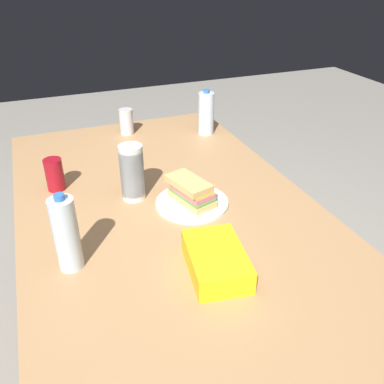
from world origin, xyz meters
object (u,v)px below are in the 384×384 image
(sandwich, at_px, (191,191))
(chip_bag, at_px, (216,260))
(paper_plate, at_px, (192,203))
(plastic_cup_stack, at_px, (132,172))
(soda_can_silver, at_px, (126,122))
(soda_can_red, at_px, (55,174))
(dining_table, at_px, (170,228))
(water_bottle_tall, at_px, (206,113))
(water_bottle_spare, at_px, (66,234))

(sandwich, distance_m, chip_bag, 0.36)
(paper_plate, bearing_deg, chip_bag, 169.32)
(plastic_cup_stack, distance_m, soda_can_silver, 0.62)
(soda_can_red, xyz_separation_m, soda_can_silver, (0.44, -0.38, 0.00))
(dining_table, relative_size, water_bottle_tall, 8.08)
(soda_can_silver, bearing_deg, soda_can_red, 139.52)
(sandwich, height_order, soda_can_red, soda_can_red)
(soda_can_red, height_order, chip_bag, soda_can_red)
(sandwich, height_order, plastic_cup_stack, plastic_cup_stack)
(water_bottle_spare, xyz_separation_m, soda_can_silver, (0.91, -0.38, -0.05))
(water_bottle_spare, bearing_deg, dining_table, -62.81)
(dining_table, height_order, chip_bag, chip_bag)
(sandwich, xyz_separation_m, water_bottle_spare, (-0.18, 0.43, 0.06))
(paper_plate, distance_m, soda_can_red, 0.52)
(sandwich, distance_m, plastic_cup_stack, 0.22)
(dining_table, xyz_separation_m, soda_can_silver, (0.73, -0.03, 0.14))
(chip_bag, distance_m, water_bottle_spare, 0.41)
(sandwich, relative_size, plastic_cup_stack, 0.98)
(plastic_cup_stack, bearing_deg, sandwich, -124.08)
(dining_table, bearing_deg, plastic_cup_stack, 37.91)
(water_bottle_spare, bearing_deg, paper_plate, -67.44)
(dining_table, height_order, water_bottle_spare, water_bottle_spare)
(chip_bag, distance_m, water_bottle_tall, 1.01)
(water_bottle_tall, bearing_deg, soda_can_silver, 69.11)
(water_bottle_tall, height_order, water_bottle_spare, water_bottle_spare)
(soda_can_red, xyz_separation_m, water_bottle_spare, (-0.47, 0.00, 0.05))
(chip_bag, height_order, plastic_cup_stack, plastic_cup_stack)
(soda_can_red, bearing_deg, water_bottle_tall, -67.64)
(plastic_cup_stack, bearing_deg, soda_can_silver, -11.38)
(chip_bag, bearing_deg, plastic_cup_stack, 22.43)
(plastic_cup_stack, relative_size, soda_can_silver, 1.66)
(sandwich, relative_size, water_bottle_spare, 0.85)
(chip_bag, bearing_deg, soda_can_red, 38.97)
(water_bottle_tall, height_order, soda_can_silver, water_bottle_tall)
(paper_plate, bearing_deg, water_bottle_tall, -27.31)
(water_bottle_spare, bearing_deg, sandwich, -66.96)
(dining_table, relative_size, sandwich, 8.84)
(sandwich, bearing_deg, chip_bag, 169.86)
(paper_plate, xyz_separation_m, soda_can_silver, (0.73, 0.06, 0.05))
(soda_can_red, bearing_deg, soda_can_silver, -40.48)
(soda_can_silver, bearing_deg, plastic_cup_stack, 168.62)
(dining_table, xyz_separation_m, plastic_cup_stack, (0.12, 0.09, 0.18))
(paper_plate, relative_size, soda_can_silver, 2.10)
(plastic_cup_stack, bearing_deg, water_bottle_spare, 139.49)
(paper_plate, height_order, sandwich, sandwich)
(plastic_cup_stack, bearing_deg, soda_can_red, 56.89)
(soda_can_red, bearing_deg, sandwich, -123.51)
(dining_table, distance_m, plastic_cup_stack, 0.24)
(sandwich, bearing_deg, soda_can_red, 56.49)
(soda_can_red, distance_m, water_bottle_spare, 0.47)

